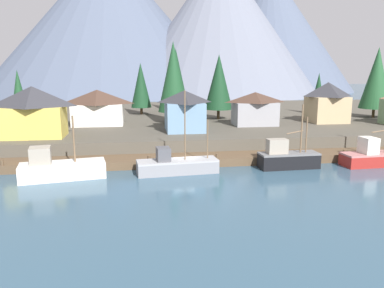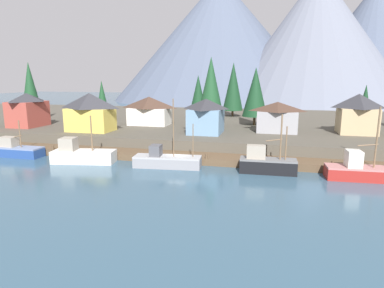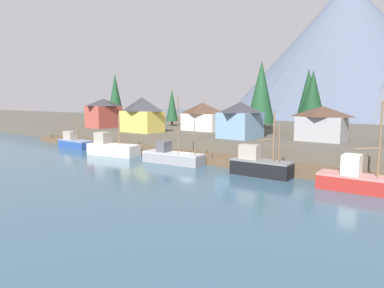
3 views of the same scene
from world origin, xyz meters
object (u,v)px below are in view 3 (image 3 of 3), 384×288
Objects in this scene: fishing_boat_blue at (75,142)px; house_grey at (321,123)px; house_blue at (240,120)px; conifer_back_left at (265,102)px; conifer_near_right at (308,95)px; conifer_back_right at (115,96)px; conifer_mid_right at (312,98)px; house_red at (104,113)px; conifer_far_left at (261,92)px; house_yellow at (142,114)px; fishing_boat_grey at (172,157)px; fishing_boat_black at (260,165)px; house_white at (203,116)px; conifer_mid_left at (172,105)px; fishing_boat_red at (362,180)px; fishing_boat_white at (112,148)px.

fishing_boat_blue is 42.28m from house_grey.
conifer_back_left is (-6.10, 20.93, 2.69)m from house_blue.
conifer_near_right reaches higher than conifer_back_right.
conifer_mid_right is at bearing 4.78° from conifer_back_right.
conifer_far_left reaches higher than house_red.
house_yellow is at bearing -120.89° from conifer_back_left.
fishing_boat_grey is (24.07, -0.43, -0.07)m from fishing_boat_blue.
house_red is (-45.61, 12.98, 4.60)m from fishing_boat_black.
house_white is 12.30m from house_yellow.
conifer_mid_left is at bearing 177.71° from conifer_mid_right.
fishing_boat_grey is at bearing -48.29° from conifer_mid_left.
fishing_boat_black is at bearing -22.34° from conifer_back_right.
fishing_boat_grey is 1.05× the size of conifer_mid_left.
house_red is at bearing 171.24° from house_yellow.
conifer_mid_left reaches higher than fishing_boat_blue.
conifer_mid_left reaches higher than house_grey.
house_grey is (38.38, 17.23, 4.18)m from fishing_boat_blue.
fishing_boat_black is 0.87× the size of fishing_boat_red.
house_red reaches higher than fishing_boat_blue.
house_grey is 1.03× the size of house_red.
fishing_boat_black is 0.66× the size of conifer_mid_right.
fishing_boat_blue is 0.67× the size of conifer_mid_right.
fishing_boat_blue is 0.92× the size of house_white.
fishing_boat_blue is at bearing -56.80° from house_red.
fishing_boat_black is 0.74× the size of conifer_back_left.
house_white is 0.64× the size of conifer_near_right.
house_white is 1.03× the size of house_yellow.
fishing_boat_white is at bearing -65.49° from house_yellow.
fishing_boat_grey reaches higher than fishing_boat_white.
fishing_boat_grey is 0.70× the size of conifer_near_right.
conifer_near_right is at bearing 83.21° from conifer_far_left.
conifer_mid_left is (-26.55, 13.11, 1.94)m from house_blue.
fishing_boat_red is 0.65× the size of conifer_far_left.
house_blue is 21.97m from conifer_back_left.
fishing_boat_grey reaches higher than house_blue.
conifer_mid_left is at bearing 126.23° from fishing_boat_grey.
fishing_boat_grey is 35.65m from conifer_back_left.
house_yellow is at bearing 158.77° from fishing_boat_black.
conifer_back_left reaches higher than house_grey.
house_yellow is (-17.66, 11.12, 5.00)m from fishing_boat_grey.
conifer_far_left is at bearing -9.93° from conifer_mid_left.
conifer_mid_right reaches higher than house_white.
house_red is at bearing -54.95° from conifer_back_right.
fishing_boat_red is at bearing -63.48° from conifer_near_right.
house_white is at bearing 172.10° from house_grey.
fishing_boat_white is 0.68× the size of conifer_far_left.
conifer_mid_left is (0.09, 26.48, 6.42)m from fishing_boat_blue.
fishing_boat_blue is 0.94× the size of house_yellow.
house_red is 0.52× the size of conifer_far_left.
house_red is at bearing -165.33° from conifer_far_left.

